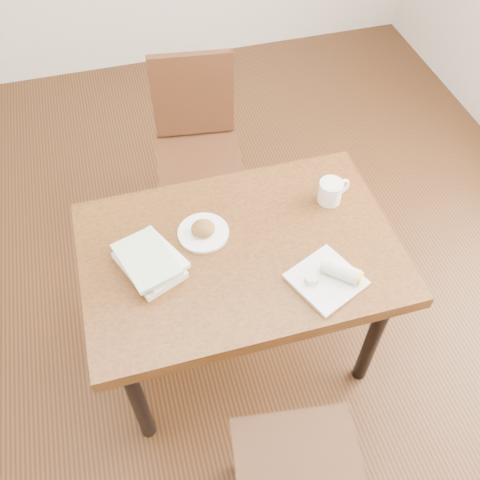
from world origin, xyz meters
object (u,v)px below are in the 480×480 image
object	(u,v)px
chair_far	(197,138)
coffee_mug	(331,191)
table	(240,262)
plate_scone	(203,231)
book_stack	(150,261)
plate_burrito	(331,277)

from	to	relation	value
chair_far	coffee_mug	distance (m)	0.88
table	coffee_mug	world-z (taller)	coffee_mug
plate_scone	book_stack	distance (m)	0.24
book_stack	coffee_mug	bearing A→B (deg)	10.42
table	plate_burrito	bearing A→B (deg)	-40.05
chair_far	plate_scone	bearing A→B (deg)	-100.00
plate_burrito	book_stack	xyz separation A→B (m)	(-0.60, 0.23, 0.01)
plate_scone	table	bearing A→B (deg)	-41.23
table	plate_burrito	world-z (taller)	plate_burrito
plate_scone	plate_burrito	bearing A→B (deg)	-40.41
table	chair_far	bearing A→B (deg)	88.55
chair_far	coffee_mug	world-z (taller)	chair_far
plate_burrito	chair_far	bearing A→B (deg)	102.49
plate_scone	coffee_mug	distance (m)	0.53
chair_far	plate_burrito	size ratio (longest dim) A/B	3.29
plate_scone	coffee_mug	world-z (taller)	coffee_mug
chair_far	book_stack	xyz separation A→B (m)	(-0.36, -0.88, 0.23)
table	coffee_mug	bearing A→B (deg)	19.17
book_stack	plate_burrito	bearing A→B (deg)	-21.06
plate_burrito	book_stack	size ratio (longest dim) A/B	0.96
chair_far	book_stack	world-z (taller)	chair_far
book_stack	plate_scone	bearing A→B (deg)	23.56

